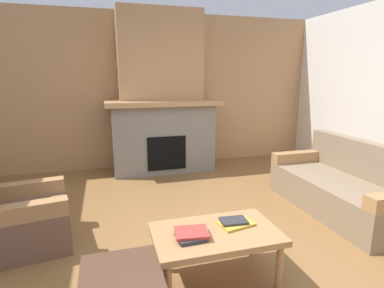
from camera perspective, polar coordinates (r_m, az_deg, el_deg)
ground at (r=3.19m, az=3.70°, el=-18.19°), size 9.00×9.00×0.00m
wall_back_wood_panel at (r=5.66m, az=-6.44°, el=9.72°), size 6.00×0.12×2.70m
fireplace at (r=5.30m, az=-5.70°, el=7.52°), size 1.90×0.82×2.70m
couch at (r=4.22m, az=26.39°, el=-7.38°), size 0.85×1.80×0.85m
armchair at (r=3.45m, az=-29.43°, el=-12.00°), size 0.88×0.88×0.85m
coffee_table at (r=2.55m, az=4.44°, el=-16.98°), size 1.00×0.60×0.43m
book_stack_near_edge at (r=2.42m, az=-0.20°, el=-16.56°), size 0.27×0.24×0.05m
book_stack_center at (r=2.63m, az=8.03°, el=-14.31°), size 0.31×0.24×0.04m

